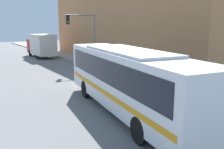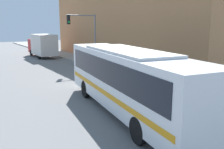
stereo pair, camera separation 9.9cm
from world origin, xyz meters
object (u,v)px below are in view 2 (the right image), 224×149
(city_bus, at_px, (127,77))
(delivery_truck, at_px, (42,45))
(fire_hydrant, at_px, (171,82))
(traffic_light_pole, at_px, (86,31))
(pedestrian_near_corner, at_px, (129,65))

(city_bus, height_order, delivery_truck, city_bus)
(city_bus, relative_size, fire_hydrant, 15.23)
(delivery_truck, xyz_separation_m, fire_hydrant, (2.38, -22.55, -1.17))
(city_bus, height_order, traffic_light_pole, traffic_light_pole)
(delivery_truck, distance_m, fire_hydrant, 22.71)
(fire_hydrant, height_order, pedestrian_near_corner, pedestrian_near_corner)
(traffic_light_pole, relative_size, pedestrian_near_corner, 3.46)
(fire_hydrant, bearing_deg, city_bus, -157.84)
(delivery_truck, relative_size, traffic_light_pole, 1.25)
(delivery_truck, xyz_separation_m, traffic_light_pole, (1.43, -10.93, 2.17))
(delivery_truck, bearing_deg, pedestrian_near_corner, -80.25)
(city_bus, distance_m, fire_hydrant, 6.10)
(fire_hydrant, xyz_separation_m, pedestrian_near_corner, (0.49, 5.82, 0.40))
(city_bus, relative_size, pedestrian_near_corner, 7.61)
(pedestrian_near_corner, bearing_deg, fire_hydrant, -94.86)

